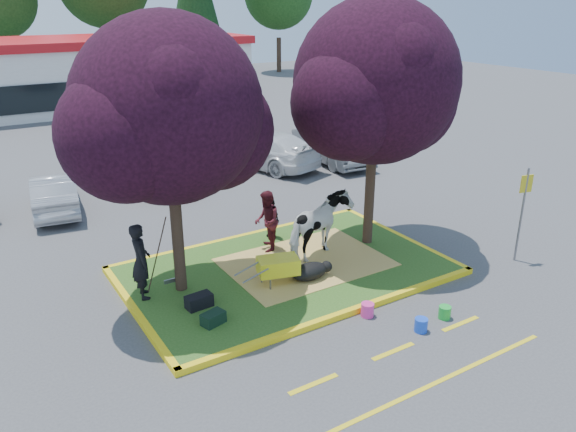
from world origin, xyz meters
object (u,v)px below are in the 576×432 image
wheelbarrow (279,266)px  bucket_green (445,312)px  sign_post (523,204)px  calf (310,271)px  cow (320,227)px  bucket_pink (367,310)px  car_silver (54,193)px  handler (141,261)px  bucket_blue (421,325)px

wheelbarrow → bucket_green: bearing=-36.3°
sign_post → calf: bearing=174.7°
cow → calf: size_ratio=2.10×
calf → bucket_pink: (0.27, -1.97, -0.20)m
wheelbarrow → sign_post: size_ratio=0.68×
bucket_green → car_silver: (-6.13, 11.94, 0.51)m
sign_post → handler: bearing=174.1°
wheelbarrow → bucket_blue: (1.64, -3.33, -0.47)m
bucket_blue → wheelbarrow: bearing=116.2°
sign_post → bucket_blue: (-4.79, -1.24, -1.50)m
bucket_pink → bucket_blue: bucket_pink is taller
calf → handler: bearing=156.5°
handler → wheelbarrow: (3.09, -1.12, -0.46)m
car_silver → bucket_blue: bearing=122.1°
wheelbarrow → bucket_blue: 3.74m
sign_post → bucket_green: sign_post is taller
wheelbarrow → bucket_blue: size_ratio=5.81×
handler → cow: bearing=-86.6°
sign_post → car_silver: 14.81m
cow → handler: size_ratio=1.12×
cow → car_silver: cow is taller
sign_post → bucket_blue: size_ratio=8.54×
wheelbarrow → sign_post: bearing=-1.9°
cow → bucket_pink: bearing=145.1°
handler → car_silver: size_ratio=0.46×
sign_post → bucket_pink: bearing=-165.9°
car_silver → handler: bearing=102.6°
calf → bucket_green: size_ratio=3.32×
bucket_green → bucket_pink: size_ratio=0.93×
cow → bucket_blue: bearing=157.0°
calf → bucket_green: (1.71, -2.97, -0.22)m
wheelbarrow → bucket_green: 4.09m
wheelbarrow → car_silver: bearing=128.8°
wheelbarrow → car_silver: car_silver is taller
cow → handler: (-4.84, 0.38, 0.05)m
bucket_green → bucket_blue: size_ratio=0.96×
cow → wheelbarrow: 1.95m
wheelbarrow → bucket_pink: bearing=-48.7°
handler → bucket_pink: 5.39m
cow → calf: (-0.98, -0.99, -0.67)m
bucket_pink → wheelbarrow: bearing=115.2°
wheelbarrow → handler: bearing=176.1°
calf → wheelbarrow: size_ratio=0.55×
handler → calf: bearing=-101.7°
handler → bucket_blue: handler is taller
wheelbarrow → car_silver: size_ratio=0.45×
bucket_pink → handler: bearing=141.0°
bucket_green → sign_post: bearing=16.0°
cow → bucket_pink: (-0.71, -2.96, -0.87)m
wheelbarrow → bucket_green: size_ratio=6.04×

